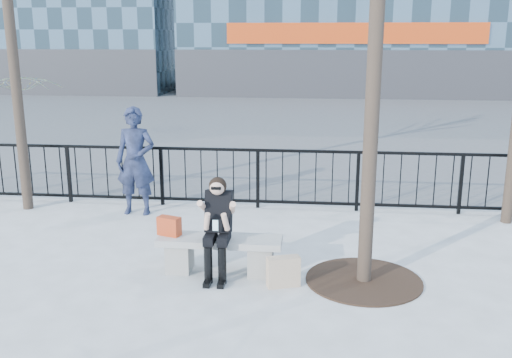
# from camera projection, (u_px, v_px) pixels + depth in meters

# --- Properties ---
(ground) EXTENTS (120.00, 120.00, 0.00)m
(ground) POSITION_uv_depth(u_px,v_px,m) (220.00, 272.00, 7.67)
(ground) COLOR gray
(ground) RESTS_ON ground
(street_surface) EXTENTS (60.00, 23.00, 0.01)m
(street_surface) POSITION_uv_depth(u_px,v_px,m) (284.00, 117.00, 22.13)
(street_surface) COLOR #474747
(street_surface) RESTS_ON ground
(railing) EXTENTS (14.00, 0.06, 1.10)m
(railing) POSITION_uv_depth(u_px,v_px,m) (247.00, 178.00, 10.43)
(railing) COLOR black
(railing) RESTS_ON ground
(tree_grate) EXTENTS (1.50, 1.50, 0.02)m
(tree_grate) POSITION_uv_depth(u_px,v_px,m) (364.00, 280.00, 7.38)
(tree_grate) COLOR black
(tree_grate) RESTS_ON ground
(bench_main) EXTENTS (1.65, 0.46, 0.49)m
(bench_main) POSITION_uv_depth(u_px,v_px,m) (220.00, 251.00, 7.60)
(bench_main) COLOR slate
(bench_main) RESTS_ON ground
(seated_woman) EXTENTS (0.50, 0.64, 1.34)m
(seated_woman) POSITION_uv_depth(u_px,v_px,m) (217.00, 229.00, 7.35)
(seated_woman) COLOR black
(seated_woman) RESTS_ON ground
(handbag) EXTENTS (0.34, 0.24, 0.25)m
(handbag) POSITION_uv_depth(u_px,v_px,m) (169.00, 226.00, 7.61)
(handbag) COLOR #AF3515
(handbag) RESTS_ON bench_main
(shopping_bag) EXTENTS (0.44, 0.28, 0.39)m
(shopping_bag) POSITION_uv_depth(u_px,v_px,m) (283.00, 272.00, 7.19)
(shopping_bag) COLOR beige
(shopping_bag) RESTS_ON ground
(standing_man) EXTENTS (0.70, 0.46, 1.91)m
(standing_man) POSITION_uv_depth(u_px,v_px,m) (136.00, 161.00, 9.97)
(standing_man) COLOR black
(standing_man) RESTS_ON ground
(vendor_umbrella) EXTENTS (2.28, 2.33, 2.09)m
(vendor_umbrella) POSITION_uv_depth(u_px,v_px,m) (22.00, 112.00, 15.74)
(vendor_umbrella) COLOR yellow
(vendor_umbrella) RESTS_ON ground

